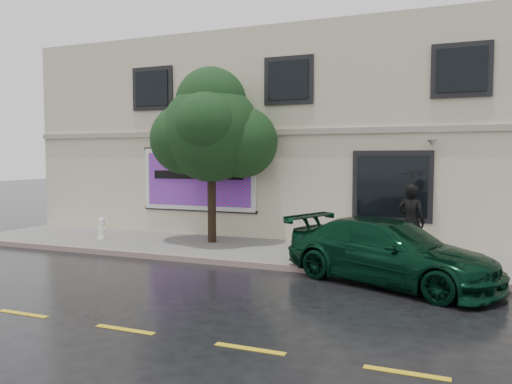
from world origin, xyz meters
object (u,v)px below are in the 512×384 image
at_px(pedestrian, 411,222).
at_px(street_tree, 211,133).
at_px(fire_hydrant, 102,229).
at_px(car, 390,252).

xyz_separation_m(pedestrian, street_tree, (-5.99, 0.43, 2.42)).
bearing_deg(street_tree, fire_hydrant, -167.03).
relative_size(street_tree, fire_hydrant, 7.00).
relative_size(pedestrian, fire_hydrant, 2.79).
distance_m(pedestrian, fire_hydrant, 9.60).
bearing_deg(car, street_tree, 88.55).
xyz_separation_m(pedestrian, fire_hydrant, (-9.57, -0.40, -0.64)).
distance_m(car, street_tree, 6.89).
relative_size(car, pedestrian, 2.47).
bearing_deg(car, fire_hydrant, 102.11).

